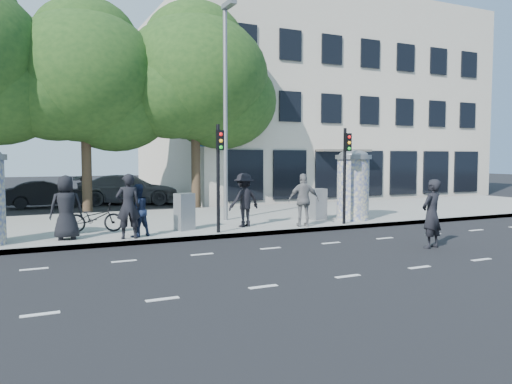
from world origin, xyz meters
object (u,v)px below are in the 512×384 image
ped_a (66,207)px  ped_d (244,200)px  ped_c (137,210)px  car_right (129,189)px  street_lamp (226,96)px  bicycle (95,218)px  cabinet_right (318,204)px  car_mid (47,194)px  ped_e (304,200)px  traffic_pole_near (219,167)px  ped_b (128,206)px  cabinet_left (184,212)px  ad_column_right (353,183)px  traffic_pole_far (346,166)px  man_road (432,214)px

ped_a → ped_d: ped_a is taller
ped_c → car_right: size_ratio=0.29×
street_lamp → bicycle: bearing=-168.4°
ped_a → ped_d: size_ratio=1.02×
bicycle → car_right: car_right is taller
street_lamp → cabinet_right: bearing=-23.2°
bicycle → car_mid: size_ratio=0.43×
car_right → car_mid: bearing=110.2°
car_mid → ped_e: bearing=-148.3°
ped_e → traffic_pole_near: bearing=20.4°
ped_d → ped_e: size_ratio=1.00×
traffic_pole_near → ped_d: bearing=36.1°
bicycle → car_right: size_ratio=0.32×
cabinet_right → ped_d: bearing=-177.4°
ped_b → bicycle: (-0.71, 1.78, -0.50)m
ped_a → ped_c: ped_a is taller
ped_b → cabinet_left: 2.24m
ad_column_right → ped_b: ad_column_right is taller
traffic_pole_far → street_lamp: 5.12m
ped_b → ped_e: bearing=-176.0°
ped_d → cabinet_left: ped_d is taller
car_right → street_lamp: bearing=-150.8°
street_lamp → ped_b: (-4.20, -2.78, -3.69)m
ad_column_right → car_mid: (-10.21, 11.68, -0.88)m
ped_b → ped_e: (5.95, 0.04, -0.04)m
ped_c → traffic_pole_near: bearing=152.9°
traffic_pole_far → bicycle: (-8.31, 1.83, -1.62)m
ped_c → bicycle: (-1.03, 1.51, -0.33)m
traffic_pole_near → ad_column_right: bearing=8.9°
ped_a → ped_c: bearing=170.9°
cabinet_left → man_road: bearing=-62.4°
traffic_pole_far → cabinet_right: 2.10m
traffic_pole_near → traffic_pole_far: (4.80, 0.00, 0.00)m
ped_b → bicycle: bearing=-64.6°
traffic_pole_far → cabinet_left: bearing=169.7°
ped_c → ped_a: bearing=-29.5°
traffic_pole_near → man_road: bearing=-42.2°
ad_column_right → cabinet_left: size_ratio=2.19×
ped_c → ped_b: bearing=20.2°
street_lamp → ped_a: street_lamp is taller
traffic_pole_far → cabinet_left: 5.89m
ad_column_right → ped_c: bearing=-176.0°
ad_column_right → car_mid: ad_column_right is taller
bicycle → car_right: 11.29m
traffic_pole_near → ped_e: (3.15, 0.10, -1.17)m
ped_d → car_right: ped_d is taller
traffic_pole_near → cabinet_right: (4.61, 1.47, -1.49)m
man_road → bicycle: 10.20m
ped_e → man_road: size_ratio=0.95×
cabinet_right → car_mid: bearing=122.6°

